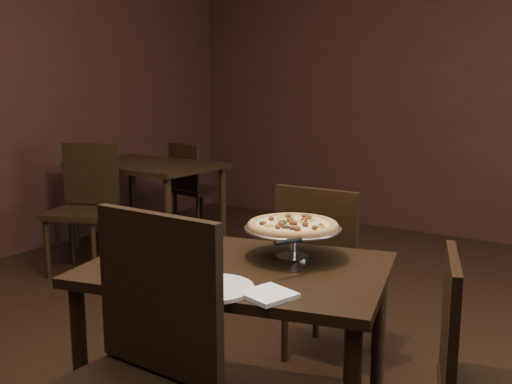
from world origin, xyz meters
The scene contains 16 objects.
room centered at (0.06, 0.03, 1.40)m, with size 6.04×7.04×2.84m.
dining_table centered at (-0.05, -0.07, 0.60)m, with size 1.24×0.98×0.69m.
background_table centered at (-2.20, 1.64, 0.64)m, with size 1.18×0.79×0.74m.
pizza_stand centered at (0.07, 0.13, 0.81)m, with size 0.38×0.38×0.16m.
parmesan_shaker centered at (-0.11, -0.22, 0.74)m, with size 0.06×0.06×0.11m.
pepper_flake_shaker centered at (-0.13, -0.18, 0.74)m, with size 0.07×0.07×0.12m.
packet_caddy centered at (-0.37, -0.31, 0.71)m, with size 0.09×0.09×0.07m.
napkin_stack centered at (0.23, -0.29, 0.69)m, with size 0.14×0.14×0.02m, color white.
plate_left centered at (-0.56, 0.03, 0.69)m, with size 0.22×0.22×0.01m, color white.
plate_near centered at (0.05, -0.34, 0.69)m, with size 0.27×0.27×0.01m, color white.
serving_spatula centered at (0.17, -0.08, 0.81)m, with size 0.14×0.14×0.02m.
chair_far centered at (-0.04, 0.64, 0.49)m, with size 0.42×0.42×0.89m.
chair_near centered at (0.03, -0.71, 0.54)m, with size 0.47×0.47×0.99m.
chair_side centered at (0.84, -0.02, 0.46)m, with size 0.50×0.50×0.84m.
bg_chair_far centered at (-2.20, 2.23, 0.47)m, with size 0.46×0.46×0.86m.
bg_chair_near centered at (-2.19, 0.98, 0.51)m, with size 0.58×0.58×0.94m.
Camera 1 is at (1.15, -1.73, 1.33)m, focal length 40.00 mm.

